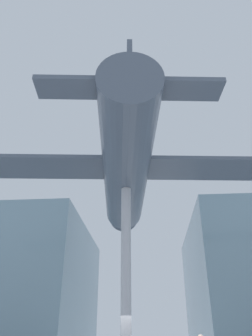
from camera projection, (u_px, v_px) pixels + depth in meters
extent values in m
cube|color=#7593A3|center=(14.00, 293.00, 26.41)|extent=(11.55, 14.24, 10.23)
cube|color=slate|center=(24.00, 228.00, 28.96)|extent=(0.36, 13.53, 0.60)
cylinder|color=#B7B7BC|center=(126.00, 277.00, 13.29)|extent=(0.42, 0.42, 7.87)
cylinder|color=#4C5666|center=(126.00, 168.00, 15.65)|extent=(3.33, 12.37, 2.20)
cube|color=#4C5666|center=(126.00, 168.00, 15.65)|extent=(19.68, 3.97, 0.18)
cube|color=#4C5666|center=(129.00, 88.00, 10.99)|extent=(6.33, 1.58, 0.18)
cube|color=#4C5666|center=(129.00, 69.00, 11.41)|extent=(0.28, 1.11, 1.68)
cone|color=#4C5666|center=(124.00, 215.00, 21.49)|extent=(1.96, 1.19, 1.87)
sphere|color=black|center=(124.00, 219.00, 22.10)|extent=(0.44, 0.44, 0.44)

